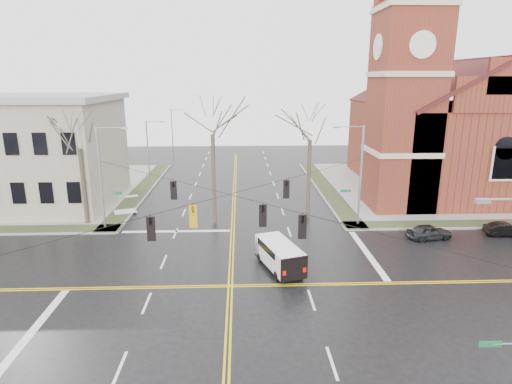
{
  "coord_description": "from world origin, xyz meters",
  "views": [
    {
      "loc": [
        0.72,
        -25.4,
        13.1
      ],
      "look_at": [
        1.91,
        6.0,
        4.74
      ],
      "focal_mm": 30.0,
      "sensor_mm": 36.0,
      "label": 1
    }
  ],
  "objects_px": {
    "cargo_van": "(278,253)",
    "parked_car_a": "(429,232)",
    "signal_pole_nw": "(102,175)",
    "tree_nw_far": "(79,144)",
    "tree_ne": "(310,135)",
    "signal_pole_ne": "(359,173)",
    "streetlight_north_b": "(173,131)",
    "tree_nw_near": "(212,129)",
    "parked_car_b": "(506,229)",
    "church": "(443,119)",
    "streetlight_north_a": "(149,150)"
  },
  "relations": [
    {
      "from": "tree_ne",
      "to": "signal_pole_nw",
      "type": "bearing_deg",
      "value": -171.78
    },
    {
      "from": "church",
      "to": "tree_ne",
      "type": "bearing_deg",
      "value": -148.8
    },
    {
      "from": "tree_nw_far",
      "to": "tree_ne",
      "type": "relative_size",
      "value": 0.94
    },
    {
      "from": "streetlight_north_b",
      "to": "church",
      "type": "bearing_deg",
      "value": -33.25
    },
    {
      "from": "signal_pole_nw",
      "to": "streetlight_north_a",
      "type": "xyz_separation_m",
      "value": [
        0.67,
        16.5,
        -0.48
      ]
    },
    {
      "from": "signal_pole_ne",
      "to": "parked_car_a",
      "type": "bearing_deg",
      "value": -35.01
    },
    {
      "from": "cargo_van",
      "to": "parked_car_a",
      "type": "xyz_separation_m",
      "value": [
        13.18,
        5.2,
        -0.49
      ]
    },
    {
      "from": "tree_nw_near",
      "to": "parked_car_b",
      "type": "bearing_deg",
      "value": -9.79
    },
    {
      "from": "parked_car_b",
      "to": "tree_ne",
      "type": "bearing_deg",
      "value": 75.85
    },
    {
      "from": "signal_pole_nw",
      "to": "tree_nw_far",
      "type": "relative_size",
      "value": 0.87
    },
    {
      "from": "signal_pole_ne",
      "to": "parked_car_a",
      "type": "xyz_separation_m",
      "value": [
        5.23,
        -3.66,
        -4.32
      ]
    },
    {
      "from": "streetlight_north_a",
      "to": "streetlight_north_b",
      "type": "bearing_deg",
      "value": 90.0
    },
    {
      "from": "signal_pole_nw",
      "to": "tree_ne",
      "type": "distance_m",
      "value": 19.04
    },
    {
      "from": "tree_nw_near",
      "to": "signal_pole_ne",
      "type": "bearing_deg",
      "value": -5.37
    },
    {
      "from": "church",
      "to": "tree_nw_near",
      "type": "relative_size",
      "value": 2.26
    },
    {
      "from": "parked_car_a",
      "to": "tree_nw_near",
      "type": "distance_m",
      "value": 20.58
    },
    {
      "from": "signal_pole_ne",
      "to": "parked_car_b",
      "type": "xyz_separation_m",
      "value": [
        12.15,
        -3.12,
        -4.39
      ]
    },
    {
      "from": "signal_pole_nw",
      "to": "tree_nw_far",
      "type": "bearing_deg",
      "value": 150.65
    },
    {
      "from": "tree_nw_far",
      "to": "signal_pole_nw",
      "type": "bearing_deg",
      "value": -29.35
    },
    {
      "from": "streetlight_north_a",
      "to": "tree_nw_far",
      "type": "bearing_deg",
      "value": -100.52
    },
    {
      "from": "church",
      "to": "streetlight_north_b",
      "type": "height_order",
      "value": "church"
    },
    {
      "from": "tree_nw_near",
      "to": "tree_nw_far",
      "type": "bearing_deg",
      "value": -179.98
    },
    {
      "from": "streetlight_north_a",
      "to": "cargo_van",
      "type": "relative_size",
      "value": 1.5
    },
    {
      "from": "parked_car_a",
      "to": "tree_nw_near",
      "type": "relative_size",
      "value": 0.31
    },
    {
      "from": "church",
      "to": "parked_car_a",
      "type": "distance_m",
      "value": 20.38
    },
    {
      "from": "parked_car_a",
      "to": "parked_car_b",
      "type": "bearing_deg",
      "value": -95.55
    },
    {
      "from": "streetlight_north_b",
      "to": "tree_nw_near",
      "type": "bearing_deg",
      "value": -75.76
    },
    {
      "from": "parked_car_b",
      "to": "tree_ne",
      "type": "height_order",
      "value": "tree_ne"
    },
    {
      "from": "parked_car_a",
      "to": "tree_nw_far",
      "type": "xyz_separation_m",
      "value": [
        -30.04,
        4.88,
        6.91
      ]
    },
    {
      "from": "signal_pole_nw",
      "to": "parked_car_a",
      "type": "distance_m",
      "value": 28.44
    },
    {
      "from": "parked_car_b",
      "to": "tree_nw_far",
      "type": "relative_size",
      "value": 0.33
    },
    {
      "from": "cargo_van",
      "to": "tree_nw_near",
      "type": "relative_size",
      "value": 0.44
    },
    {
      "from": "streetlight_north_a",
      "to": "tree_nw_far",
      "type": "height_order",
      "value": "tree_nw_far"
    },
    {
      "from": "tree_nw_near",
      "to": "signal_pole_nw",
      "type": "bearing_deg",
      "value": -172.75
    },
    {
      "from": "streetlight_north_a",
      "to": "streetlight_north_b",
      "type": "height_order",
      "value": "same"
    },
    {
      "from": "tree_ne",
      "to": "parked_car_b",
      "type": "bearing_deg",
      "value": -19.71
    },
    {
      "from": "church",
      "to": "streetlight_north_b",
      "type": "xyz_separation_m",
      "value": [
        -35.42,
        23.22,
        -3.97
      ]
    },
    {
      "from": "cargo_van",
      "to": "signal_pole_nw",
      "type": "bearing_deg",
      "value": 131.04
    },
    {
      "from": "streetlight_north_b",
      "to": "parked_car_b",
      "type": "xyz_separation_m",
      "value": [
        34.13,
        -39.62,
        -3.9
      ]
    },
    {
      "from": "streetlight_north_b",
      "to": "parked_car_b",
      "type": "relative_size",
      "value": 2.34
    },
    {
      "from": "signal_pole_ne",
      "to": "streetlight_north_b",
      "type": "distance_m",
      "value": 42.61
    },
    {
      "from": "parked_car_a",
      "to": "tree_nw_far",
      "type": "bearing_deg",
      "value": 70.74
    },
    {
      "from": "signal_pole_ne",
      "to": "streetlight_north_a",
      "type": "xyz_separation_m",
      "value": [
        -21.97,
        16.5,
        -0.48
      ]
    },
    {
      "from": "streetlight_north_a",
      "to": "parked_car_a",
      "type": "xyz_separation_m",
      "value": [
        27.2,
        -20.16,
        -3.83
      ]
    },
    {
      "from": "streetlight_north_b",
      "to": "tree_ne",
      "type": "bearing_deg",
      "value": -62.07
    },
    {
      "from": "signal_pole_nw",
      "to": "tree_nw_far",
      "type": "height_order",
      "value": "tree_nw_far"
    },
    {
      "from": "cargo_van",
      "to": "parked_car_b",
      "type": "distance_m",
      "value": 20.92
    },
    {
      "from": "signal_pole_nw",
      "to": "parked_car_b",
      "type": "relative_size",
      "value": 2.63
    },
    {
      "from": "tree_nw_far",
      "to": "tree_ne",
      "type": "height_order",
      "value": "tree_ne"
    },
    {
      "from": "streetlight_north_a",
      "to": "church",
      "type": "bearing_deg",
      "value": -5.19
    }
  ]
}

